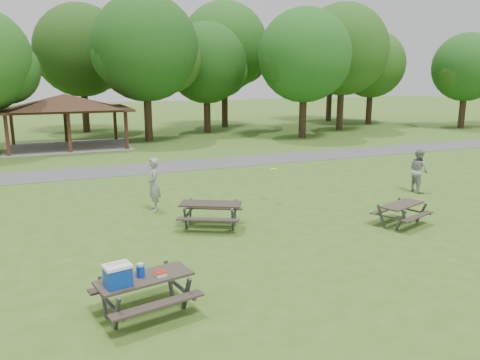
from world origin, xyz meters
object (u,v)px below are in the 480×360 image
Objects in this scene: frisbee_catcher at (418,170)px; picnic_table_near at (136,282)px; frisbee_thrower at (154,185)px; picnic_table_middle at (211,209)px.

picnic_table_near is at bearing 119.17° from frisbee_catcher.
frisbee_thrower is at bearing 75.09° from picnic_table_near.
picnic_table_near reaches higher than picnic_table_middle.
frisbee_thrower is 1.06× the size of frisbee_catcher.
frisbee_thrower is (2.08, 7.80, 0.21)m from picnic_table_near.
frisbee_catcher reaches higher than picnic_table_middle.
frisbee_thrower reaches higher than frisbee_catcher.
picnic_table_middle is at bearing 56.13° from picnic_table_near.
frisbee_catcher is (11.37, -1.52, -0.06)m from frisbee_thrower.
picnic_table_near is at bearing -123.87° from picnic_table_middle.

